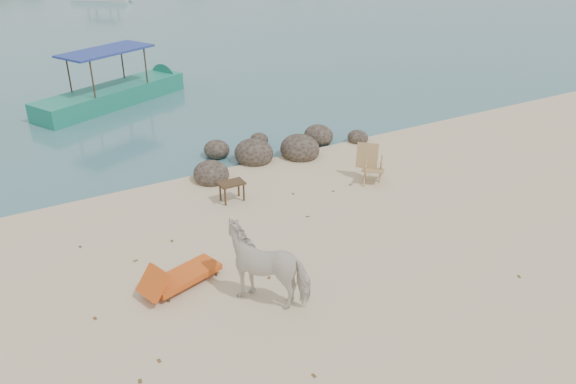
{
  "coord_description": "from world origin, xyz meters",
  "views": [
    {
      "loc": [
        -5.46,
        -8.13,
        6.79
      ],
      "look_at": [
        0.34,
        2.0,
        1.0
      ],
      "focal_mm": 35.0,
      "sensor_mm": 36.0,
      "label": 1
    }
  ],
  "objects_px": {
    "cow": "(269,264)",
    "deck_chair": "(373,166)",
    "lounge_chair": "(185,273)",
    "boulders": "(273,152)",
    "side_table": "(232,193)",
    "boat_near": "(107,59)"
  },
  "relations": [
    {
      "from": "boulders",
      "to": "lounge_chair",
      "type": "height_order",
      "value": "boulders"
    },
    {
      "from": "boat_near",
      "to": "deck_chair",
      "type": "bearing_deg",
      "value": -93.73
    },
    {
      "from": "side_table",
      "to": "deck_chair",
      "type": "height_order",
      "value": "deck_chair"
    },
    {
      "from": "cow",
      "to": "boat_near",
      "type": "bearing_deg",
      "value": -134.56
    },
    {
      "from": "cow",
      "to": "lounge_chair",
      "type": "distance_m",
      "value": 1.83
    },
    {
      "from": "boulders",
      "to": "deck_chair",
      "type": "height_order",
      "value": "deck_chair"
    },
    {
      "from": "lounge_chair",
      "to": "cow",
      "type": "bearing_deg",
      "value": -59.5
    },
    {
      "from": "deck_chair",
      "to": "lounge_chair",
      "type": "bearing_deg",
      "value": -118.99
    },
    {
      "from": "cow",
      "to": "lounge_chair",
      "type": "relative_size",
      "value": 0.97
    },
    {
      "from": "side_table",
      "to": "lounge_chair",
      "type": "relative_size",
      "value": 0.35
    },
    {
      "from": "lounge_chair",
      "to": "boulders",
      "type": "bearing_deg",
      "value": 29.82
    },
    {
      "from": "side_table",
      "to": "deck_chair",
      "type": "bearing_deg",
      "value": -12.55
    },
    {
      "from": "boulders",
      "to": "boat_near",
      "type": "relative_size",
      "value": 0.86
    },
    {
      "from": "side_table",
      "to": "lounge_chair",
      "type": "xyz_separation_m",
      "value": [
        -2.38,
        -2.89,
        0.01
      ]
    },
    {
      "from": "cow",
      "to": "deck_chair",
      "type": "relative_size",
      "value": 1.74
    },
    {
      "from": "boulders",
      "to": "boat_near",
      "type": "bearing_deg",
      "value": 109.71
    },
    {
      "from": "deck_chair",
      "to": "side_table",
      "type": "bearing_deg",
      "value": -149.42
    },
    {
      "from": "cow",
      "to": "side_table",
      "type": "distance_m",
      "value": 4.25
    },
    {
      "from": "side_table",
      "to": "boat_near",
      "type": "relative_size",
      "value": 0.09
    },
    {
      "from": "boulders",
      "to": "side_table",
      "type": "xyz_separation_m",
      "value": [
        -2.34,
        -2.11,
        0.08
      ]
    },
    {
      "from": "lounge_chair",
      "to": "deck_chair",
      "type": "distance_m",
      "value": 6.61
    },
    {
      "from": "deck_chair",
      "to": "boat_near",
      "type": "distance_m",
      "value": 12.02
    }
  ]
}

